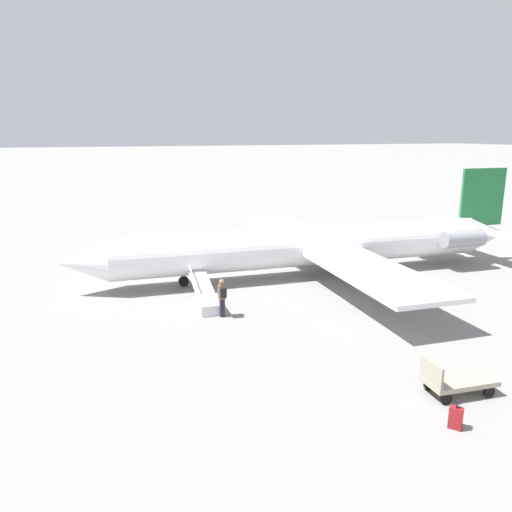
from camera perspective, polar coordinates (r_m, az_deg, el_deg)
name	(u,v)px	position (r m, az deg, el deg)	size (l,w,h in m)	color
ground_plane	(306,275)	(29.11, 5.78, -2.22)	(600.00, 600.00, 0.00)	gray
airplane_main	(320,245)	(29.00, 7.38, 1.28)	(27.46, 20.95, 5.92)	white
boarding_stairs	(208,300)	(23.76, -5.54, -5.03)	(1.38, 4.09, 1.54)	silver
passenger	(222,295)	(22.31, -3.90, -4.51)	(0.36, 0.55, 1.74)	#23232D
luggage_cart	(456,381)	(17.34, 21.90, -13.07)	(2.32, 1.37, 1.22)	#9E937F
suitcase	(456,418)	(15.60, 21.86, -16.77)	(0.39, 0.42, 0.88)	maroon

